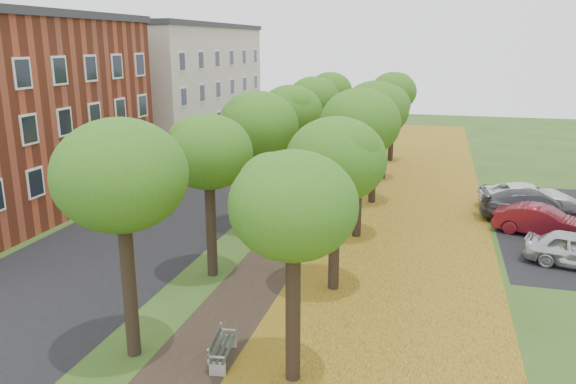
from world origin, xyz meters
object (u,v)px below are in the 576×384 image
Objects in this scene: car_grey at (534,206)px; car_white at (529,197)px; car_red at (542,221)px; bench at (222,348)px.

car_grey reaches higher than car_white.
car_white is at bearing 17.26° from car_red.
car_white reaches higher than bench.
car_grey is (10.58, 16.39, 0.36)m from bench.
car_white is at bearing -38.15° from bench.
bench is 0.32× the size of car_grey.
bench is at bearing 142.27° from car_grey.
bench is 19.51m from car_grey.
bench is at bearing 139.95° from car_white.
car_grey reaches higher than bench.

